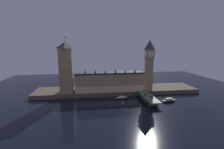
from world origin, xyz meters
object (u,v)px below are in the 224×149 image
at_px(clock_tower, 149,63).
at_px(boat_downstream, 169,100).
at_px(pedestrian_far_rail, 140,92).
at_px(street_lamp_near, 148,97).
at_px(boat_upstream, 122,98).
at_px(street_lamp_mid, 153,93).
at_px(car_northbound_lead, 145,95).
at_px(pedestrian_near_rail, 148,100).
at_px(car_southbound_lead, 152,97).
at_px(victoria_tower, 66,67).

distance_m(clock_tower, boat_downstream, 54.40).
distance_m(pedestrian_far_rail, boat_downstream, 35.72).
xyz_separation_m(street_lamp_near, boat_upstream, (-22.84, 28.32, -8.99)).
bearing_deg(street_lamp_mid, pedestrian_far_rail, 125.32).
bearing_deg(car_northbound_lead, boat_upstream, 159.38).
distance_m(pedestrian_near_rail, boat_downstream, 31.02).
xyz_separation_m(car_northbound_lead, car_southbound_lead, (5.47, -8.02, -0.00)).
height_order(victoria_tower, boat_downstream, victoria_tower).
relative_size(clock_tower, car_southbound_lead, 14.38).
bearing_deg(street_lamp_mid, car_southbound_lead, -126.74).
bearing_deg(victoria_tower, street_lamp_near, -28.63).
height_order(pedestrian_far_rail, boat_downstream, pedestrian_far_rail).
height_order(clock_tower, boat_downstream, clock_tower).
relative_size(street_lamp_near, street_lamp_mid, 0.94).
xyz_separation_m(street_lamp_mid, boat_upstream, (-34.58, 13.60, -9.24)).
bearing_deg(pedestrian_far_rail, street_lamp_mid, -54.68).
distance_m(pedestrian_near_rail, pedestrian_far_rail, 30.97).
xyz_separation_m(pedestrian_far_rail, street_lamp_near, (-0.40, -30.72, 3.00)).
relative_size(pedestrian_near_rail, pedestrian_far_rail, 0.91).
distance_m(car_southbound_lead, street_lamp_near, 13.97).
bearing_deg(victoria_tower, pedestrian_near_rail, -28.64).
bearing_deg(street_lamp_mid, pedestrian_near_rail, -127.11).
relative_size(victoria_tower, boat_upstream, 3.78).
distance_m(car_northbound_lead, pedestrian_far_rail, 12.48).
xyz_separation_m(clock_tower, boat_upstream, (-39.66, -17.32, -39.84)).
distance_m(car_southbound_lead, street_lamp_mid, 6.29).
height_order(street_lamp_near, boat_upstream, street_lamp_near).
relative_size(street_lamp_mid, boat_downstream, 0.37).
distance_m(car_northbound_lead, pedestrian_near_rail, 19.00).
bearing_deg(car_southbound_lead, victoria_tower, 158.62).
distance_m(car_northbound_lead, street_lamp_near, 19.08).
distance_m(car_northbound_lead, boat_upstream, 28.35).
bearing_deg(pedestrian_far_rail, street_lamp_near, -90.75).
relative_size(clock_tower, street_lamp_near, 10.66).
distance_m(victoria_tower, street_lamp_near, 106.11).
distance_m(clock_tower, boat_upstream, 58.83).
bearing_deg(pedestrian_far_rail, boat_downstream, -35.59).
bearing_deg(car_southbound_lead, boat_downstream, -0.96).
height_order(car_southbound_lead, boat_upstream, car_southbound_lead).
distance_m(pedestrian_far_rail, street_lamp_mid, 19.87).
bearing_deg(boat_downstream, boat_upstream, 160.75).
distance_m(car_southbound_lead, pedestrian_far_rail, 21.79).
height_order(street_lamp_mid, boat_downstream, street_lamp_mid).
bearing_deg(clock_tower, car_southbound_lead, -103.18).
bearing_deg(pedestrian_far_rail, car_southbound_lead, -67.90).
distance_m(clock_tower, car_southbound_lead, 49.62).
height_order(clock_tower, pedestrian_near_rail, clock_tower).
bearing_deg(boat_downstream, pedestrian_far_rail, 144.41).
relative_size(car_northbound_lead, pedestrian_far_rail, 2.20).
height_order(victoria_tower, boat_upstream, victoria_tower).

